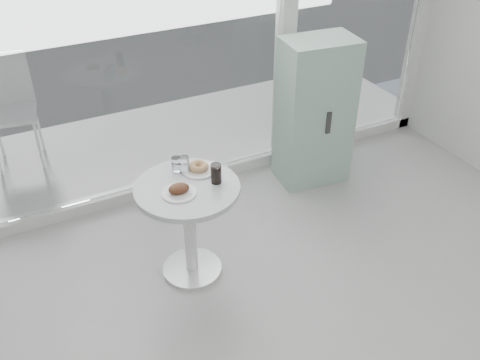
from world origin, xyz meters
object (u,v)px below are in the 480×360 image
water_tumbler_a (176,165)px  cola_glass (216,174)px  plate_fritter (179,190)px  main_table (189,212)px  patio_chair (10,103)px  water_tumbler_b (184,165)px  mint_cabinet (315,113)px  plate_donut (199,168)px

water_tumbler_a → cola_glass: size_ratio=0.76×
plate_fritter → main_table: bearing=37.1°
patio_chair → plate_fritter: patio_chair is taller
water_tumbler_b → cola_glass: size_ratio=0.84×
water_tumbler_a → plate_fritter: bearing=-107.1°
cola_glass → water_tumbler_b: bearing=123.1°
main_table → cola_glass: (0.20, -0.05, 0.29)m
main_table → water_tumbler_b: water_tumbler_b is taller
main_table → mint_cabinet: (1.49, 0.69, 0.12)m
plate_fritter → water_tumbler_b: size_ratio=1.95×
plate_donut → water_tumbler_a: size_ratio=2.26×
main_table → plate_fritter: plate_fritter is taller
mint_cabinet → water_tumbler_a: 1.56m
water_tumbler_a → cola_glass: bearing=-53.4°
plate_fritter → water_tumbler_b: (0.13, 0.23, 0.03)m
patio_chair → plate_fritter: (0.82, -2.22, 0.16)m
water_tumbler_b → cola_glass: 0.26m
main_table → water_tumbler_b: size_ratio=6.50×
patio_chair → cola_glass: 2.47m
water_tumbler_b → plate_donut: bearing=-17.9°
water_tumbler_b → main_table: bearing=-107.5°
main_table → plate_donut: plate_donut is taller
plate_fritter → cola_glass: bearing=2.0°
main_table → mint_cabinet: 1.64m
plate_fritter → water_tumbler_b: bearing=60.8°
plate_fritter → cola_glass: cola_glass is taller
plate_fritter → plate_donut: 0.30m
main_table → mint_cabinet: bearing=24.9°
patio_chair → water_tumbler_b: bearing=-55.3°
mint_cabinet → plate_donut: bearing=-151.5°
patio_chair → plate_donut: 2.28m
plate_donut → cola_glass: bearing=-75.5°
plate_fritter → plate_donut: (0.22, 0.20, -0.01)m
main_table → cola_glass: bearing=-13.1°
plate_fritter → water_tumbler_a: size_ratio=2.15×
mint_cabinet → water_tumbler_a: bearing=-155.7°
patio_chair → water_tumbler_a: (0.90, -1.96, 0.18)m
plate_donut → mint_cabinet: bearing=22.3°
patio_chair → water_tumbler_a: patio_chair is taller
water_tumbler_a → water_tumbler_b: 0.06m
patio_chair → plate_donut: patio_chair is taller
patio_chair → main_table: bearing=-58.3°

